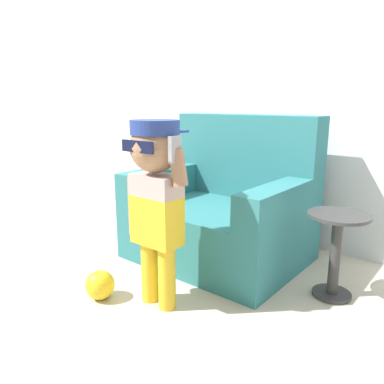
{
  "coord_description": "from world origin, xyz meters",
  "views": [
    {
      "loc": [
        1.6,
        -1.92,
        1.1
      ],
      "look_at": [
        0.2,
        -0.21,
        0.57
      ],
      "focal_mm": 35.0,
      "sensor_mm": 36.0,
      "label": 1
    }
  ],
  "objects_px": {
    "person_child": "(156,186)",
    "toy_ball": "(100,285)",
    "armchair": "(224,209)",
    "side_table": "(336,247)"
  },
  "relations": [
    {
      "from": "person_child",
      "to": "toy_ball",
      "type": "bearing_deg",
      "value": -149.83
    },
    {
      "from": "armchair",
      "to": "toy_ball",
      "type": "xyz_separation_m",
      "value": [
        -0.18,
        -0.98,
        -0.26
      ]
    },
    {
      "from": "armchair",
      "to": "toy_ball",
      "type": "distance_m",
      "value": 1.03
    },
    {
      "from": "person_child",
      "to": "toy_ball",
      "type": "xyz_separation_m",
      "value": [
        -0.3,
        -0.17,
        -0.59
      ]
    },
    {
      "from": "armchair",
      "to": "person_child",
      "type": "distance_m",
      "value": 0.88
    },
    {
      "from": "armchair",
      "to": "side_table",
      "type": "distance_m",
      "value": 0.84
    },
    {
      "from": "person_child",
      "to": "toy_ball",
      "type": "relative_size",
      "value": 6.03
    },
    {
      "from": "armchair",
      "to": "person_child",
      "type": "xyz_separation_m",
      "value": [
        0.12,
        -0.8,
        0.33
      ]
    },
    {
      "from": "person_child",
      "to": "side_table",
      "type": "height_order",
      "value": "person_child"
    },
    {
      "from": "person_child",
      "to": "side_table",
      "type": "bearing_deg",
      "value": 44.34
    }
  ]
}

